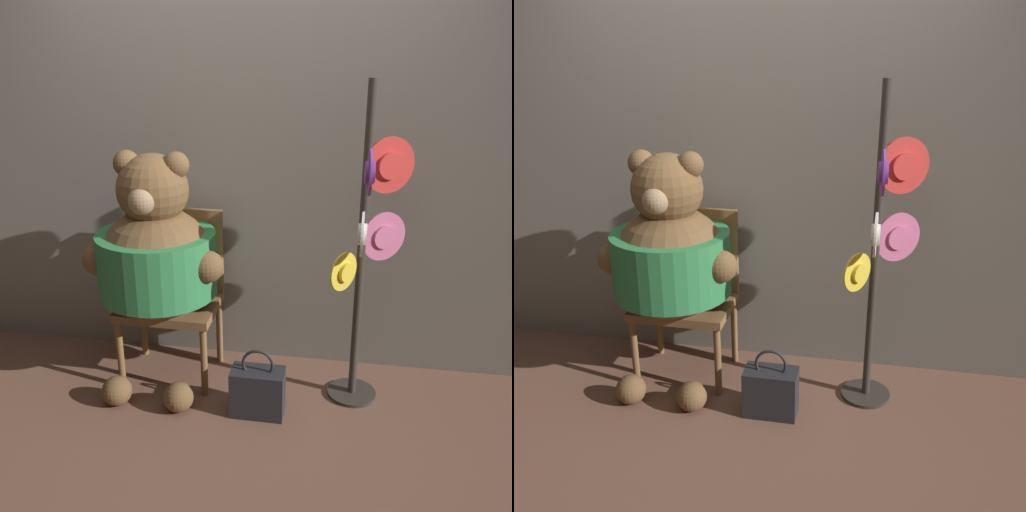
% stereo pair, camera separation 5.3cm
% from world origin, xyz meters
% --- Properties ---
extents(ground_plane, '(14.00, 14.00, 0.00)m').
position_xyz_m(ground_plane, '(0.00, 0.00, 0.00)').
color(ground_plane, brown).
extents(wall_back, '(8.00, 0.10, 2.69)m').
position_xyz_m(wall_back, '(0.00, 0.68, 1.34)').
color(wall_back, slate).
rests_on(wall_back, ground_plane).
extents(chair, '(0.56, 0.44, 1.00)m').
position_xyz_m(chair, '(-0.41, 0.39, 0.55)').
color(chair, brown).
rests_on(chair, ground_plane).
extents(teddy_bear, '(0.81, 0.71, 1.39)m').
position_xyz_m(teddy_bear, '(-0.44, 0.24, 0.80)').
color(teddy_bear, brown).
rests_on(teddy_bear, ground_plane).
extents(hat_display_rack, '(0.39, 0.43, 1.77)m').
position_xyz_m(hat_display_rack, '(0.71, 0.25, 0.91)').
color(hat_display_rack, '#332D28').
rests_on(hat_display_rack, ground_plane).
extents(handbag_on_ground, '(0.29, 0.16, 0.40)m').
position_xyz_m(handbag_on_ground, '(0.18, -0.00, 0.14)').
color(handbag_on_ground, '#232328').
rests_on(handbag_on_ground, ground_plane).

